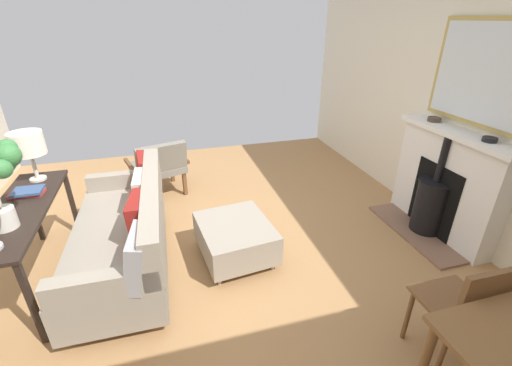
{
  "coord_description": "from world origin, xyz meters",
  "views": [
    {
      "loc": [
        0.32,
        2.69,
        2.08
      ],
      "look_at": [
        -0.5,
        -0.18,
        0.61
      ],
      "focal_mm": 23.72,
      "sensor_mm": 36.0,
      "label": 1
    }
  ],
  "objects_px": {
    "mantel_bowl_far": "(490,139)",
    "dining_chair_near_fireplace": "(466,306)",
    "sofa": "(127,232)",
    "ottoman": "(235,237)",
    "console_table": "(22,218)",
    "table_lamp_near_end": "(28,145)",
    "armchair_accent": "(159,165)",
    "mantel_bowl_near": "(434,119)",
    "book_stack": "(27,192)",
    "fireplace": "(442,189)"
  },
  "relations": [
    {
      "from": "mantel_bowl_near",
      "to": "book_stack",
      "type": "distance_m",
      "value": 3.88
    },
    {
      "from": "book_stack",
      "to": "dining_chair_near_fireplace",
      "type": "relative_size",
      "value": 0.32
    },
    {
      "from": "mantel_bowl_far",
      "to": "armchair_accent",
      "type": "xyz_separation_m",
      "value": [
        2.8,
        -1.94,
        -0.71
      ]
    },
    {
      "from": "sofa",
      "to": "mantel_bowl_far",
      "type": "bearing_deg",
      "value": 169.29
    },
    {
      "from": "mantel_bowl_far",
      "to": "book_stack",
      "type": "height_order",
      "value": "mantel_bowl_far"
    },
    {
      "from": "console_table",
      "to": "book_stack",
      "type": "distance_m",
      "value": 0.27
    },
    {
      "from": "sofa",
      "to": "armchair_accent",
      "type": "relative_size",
      "value": 2.22
    },
    {
      "from": "mantel_bowl_far",
      "to": "dining_chair_near_fireplace",
      "type": "xyz_separation_m",
      "value": [
        1.07,
        1.02,
        -0.63
      ]
    },
    {
      "from": "ottoman",
      "to": "dining_chair_near_fireplace",
      "type": "relative_size",
      "value": 0.95
    },
    {
      "from": "sofa",
      "to": "console_table",
      "type": "relative_size",
      "value": 1.23
    },
    {
      "from": "table_lamp_near_end",
      "to": "dining_chair_near_fireplace",
      "type": "bearing_deg",
      "value": 142.46
    },
    {
      "from": "mantel_bowl_near",
      "to": "console_table",
      "type": "height_order",
      "value": "mantel_bowl_near"
    },
    {
      "from": "mantel_bowl_near",
      "to": "sofa",
      "type": "xyz_separation_m",
      "value": [
        3.11,
        0.07,
        -0.77
      ]
    },
    {
      "from": "book_stack",
      "to": "dining_chair_near_fireplace",
      "type": "bearing_deg",
      "value": 146.56
    },
    {
      "from": "ottoman",
      "to": "table_lamp_near_end",
      "type": "relative_size",
      "value": 1.77
    },
    {
      "from": "mantel_bowl_far",
      "to": "dining_chair_near_fireplace",
      "type": "distance_m",
      "value": 1.6
    },
    {
      "from": "mantel_bowl_far",
      "to": "ottoman",
      "type": "distance_m",
      "value": 2.39
    },
    {
      "from": "mantel_bowl_near",
      "to": "console_table",
      "type": "distance_m",
      "value": 3.89
    },
    {
      "from": "sofa",
      "to": "dining_chair_near_fireplace",
      "type": "distance_m",
      "value": 2.6
    },
    {
      "from": "console_table",
      "to": "ottoman",
      "type": "bearing_deg",
      "value": 175.26
    },
    {
      "from": "fireplace",
      "to": "ottoman",
      "type": "bearing_deg",
      "value": -3.56
    },
    {
      "from": "fireplace",
      "to": "armchair_accent",
      "type": "relative_size",
      "value": 1.62
    },
    {
      "from": "mantel_bowl_far",
      "to": "table_lamp_near_end",
      "type": "distance_m",
      "value": 4.02
    },
    {
      "from": "mantel_bowl_far",
      "to": "book_stack",
      "type": "xyz_separation_m",
      "value": [
        3.86,
        -0.83,
        -0.38
      ]
    },
    {
      "from": "fireplace",
      "to": "ottoman",
      "type": "relative_size",
      "value": 1.62
    },
    {
      "from": "ottoman",
      "to": "book_stack",
      "type": "relative_size",
      "value": 2.95
    },
    {
      "from": "table_lamp_near_end",
      "to": "book_stack",
      "type": "bearing_deg",
      "value": 89.56
    },
    {
      "from": "sofa",
      "to": "table_lamp_near_end",
      "type": "height_order",
      "value": "table_lamp_near_end"
    },
    {
      "from": "table_lamp_near_end",
      "to": "book_stack",
      "type": "relative_size",
      "value": 1.67
    },
    {
      "from": "mantel_bowl_far",
      "to": "sofa",
      "type": "relative_size",
      "value": 0.07
    },
    {
      "from": "armchair_accent",
      "to": "console_table",
      "type": "distance_m",
      "value": 1.73
    },
    {
      "from": "sofa",
      "to": "fireplace",
      "type": "bearing_deg",
      "value": 174.91
    },
    {
      "from": "fireplace",
      "to": "ottoman",
      "type": "distance_m",
      "value": 2.17
    },
    {
      "from": "console_table",
      "to": "table_lamp_near_end",
      "type": "xyz_separation_m",
      "value": [
        0.0,
        -0.54,
        0.43
      ]
    },
    {
      "from": "mantel_bowl_near",
      "to": "fireplace",
      "type": "bearing_deg",
      "value": 86.1
    },
    {
      "from": "fireplace",
      "to": "ottoman",
      "type": "height_order",
      "value": "fireplace"
    },
    {
      "from": "mantel_bowl_near",
      "to": "book_stack",
      "type": "relative_size",
      "value": 0.48
    },
    {
      "from": "dining_chair_near_fireplace",
      "to": "armchair_accent",
      "type": "bearing_deg",
      "value": -59.62
    },
    {
      "from": "mantel_bowl_near",
      "to": "sofa",
      "type": "relative_size",
      "value": 0.07
    },
    {
      "from": "armchair_accent",
      "to": "dining_chair_near_fireplace",
      "type": "bearing_deg",
      "value": 120.38
    },
    {
      "from": "fireplace",
      "to": "console_table",
      "type": "xyz_separation_m",
      "value": [
        3.83,
        -0.27,
        0.14
      ]
    },
    {
      "from": "sofa",
      "to": "dining_chair_near_fireplace",
      "type": "xyz_separation_m",
      "value": [
        -2.05,
        1.6,
        0.14
      ]
    },
    {
      "from": "dining_chair_near_fireplace",
      "to": "mantel_bowl_far",
      "type": "bearing_deg",
      "value": -136.36
    },
    {
      "from": "mantel_bowl_far",
      "to": "ottoman",
      "type": "height_order",
      "value": "mantel_bowl_far"
    },
    {
      "from": "mantel_bowl_near",
      "to": "mantel_bowl_far",
      "type": "relative_size",
      "value": 1.07
    },
    {
      "from": "armchair_accent",
      "to": "console_table",
      "type": "height_order",
      "value": "armchair_accent"
    },
    {
      "from": "table_lamp_near_end",
      "to": "book_stack",
      "type": "height_order",
      "value": "table_lamp_near_end"
    },
    {
      "from": "console_table",
      "to": "mantel_bowl_far",
      "type": "bearing_deg",
      "value": 171.34
    },
    {
      "from": "mantel_bowl_far",
      "to": "sofa",
      "type": "distance_m",
      "value": 3.26
    },
    {
      "from": "ottoman",
      "to": "console_table",
      "type": "bearing_deg",
      "value": -4.74
    }
  ]
}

